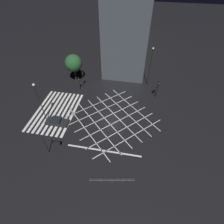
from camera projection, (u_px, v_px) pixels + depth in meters
ground_plane at (112, 119)px, 33.53m from camera, size 200.00×200.00×0.00m
road_markings at (74, 115)px, 34.30m from camera, size 18.38×24.54×0.01m
office_building at (133, 5)px, 47.00m from camera, size 36.30×10.06×25.14m
traffic_light_sw_cross at (83, 76)px, 39.13m from camera, size 0.36×0.39×4.05m
traffic_light_sw_main at (79, 81)px, 38.78m from camera, size 0.39×0.36×3.23m
traffic_light_nw_main at (158, 86)px, 36.59m from camera, size 0.39×0.36×3.93m
traffic_light_nw_cross at (156, 88)px, 36.66m from camera, size 0.36×0.39×3.47m
traffic_light_se_cross at (50, 142)px, 25.95m from camera, size 0.36×1.87×4.13m
street_lamp_east at (38, 97)px, 29.37m from camera, size 0.47×0.47×8.38m
street_lamp_west at (151, 62)px, 37.96m from camera, size 0.42×0.42×9.03m
street_tree_near at (73, 63)px, 39.75m from camera, size 3.93×3.93×6.69m
waiting_car at (57, 121)px, 32.24m from camera, size 1.74×4.21×1.25m
pedestrian_railing at (112, 180)px, 24.09m from camera, size 1.17×6.07×1.05m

